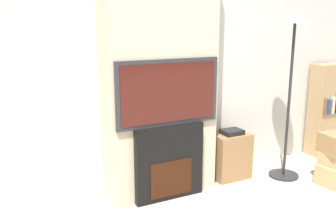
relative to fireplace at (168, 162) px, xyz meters
The scene contains 7 objects.
wall_back 1.06m from the fireplace, 90.00° to the left, with size 6.00×0.06×2.70m.
chimney_breast 1.00m from the fireplace, 90.00° to the left, with size 1.11×0.36×2.70m.
fireplace is the anchor object (origin of this frame).
television 0.68m from the fireplace, 90.00° to the right, with size 1.04×0.07×0.62m.
floor_lamp 1.68m from the fireplace, ahead, with size 0.33×0.33×1.78m.
media_stand 0.85m from the fireplace, ahead, with size 0.41×0.32×0.55m.
bookshelf 2.40m from the fireplace, ahead, with size 0.39×0.25×1.18m.
Camera 1 is at (-1.57, -1.38, 1.67)m, focal length 40.00 mm.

